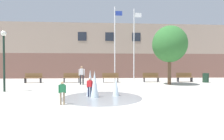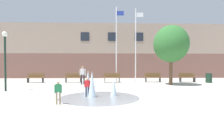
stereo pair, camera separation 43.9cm
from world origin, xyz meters
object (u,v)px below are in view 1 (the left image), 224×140
(child_with_pink_shirt, at_px, (62,91))
(street_tree_near_building, at_px, (170,44))
(teen_by_trashcan, at_px, (82,74))
(park_bench_left_of_flagpoles, at_px, (72,77))
(child_in_fountain, at_px, (90,86))
(park_bench_near_trashcan, at_px, (151,77))
(park_bench_under_left_flagpole, at_px, (111,77))
(park_bench_far_left, at_px, (33,78))
(trash_can, at_px, (206,78))
(flagpole_left, at_px, (115,42))
(flagpole_right, at_px, (134,43))
(lamp_post_left_lane, at_px, (4,52))
(park_bench_far_right, at_px, (184,77))

(child_with_pink_shirt, bearing_deg, street_tree_near_building, -149.57)
(teen_by_trashcan, bearing_deg, park_bench_left_of_flagpoles, 12.40)
(child_in_fountain, bearing_deg, park_bench_near_trashcan, 74.66)
(park_bench_under_left_flagpole, bearing_deg, child_with_pink_shirt, -104.99)
(park_bench_far_left, xyz_separation_m, park_bench_under_left_flagpole, (7.32, -0.02, 0.00))
(park_bench_left_of_flagpoles, distance_m, child_in_fountain, 8.27)
(park_bench_near_trashcan, distance_m, teen_by_trashcan, 6.94)
(street_tree_near_building, bearing_deg, park_bench_far_left, 168.85)
(child_in_fountain, relative_size, street_tree_near_building, 0.20)
(trash_can, bearing_deg, park_bench_far_left, 177.49)
(flagpole_left, bearing_deg, child_in_fountain, -103.68)
(park_bench_far_left, distance_m, flagpole_left, 8.58)
(child_in_fountain, bearing_deg, flagpole_right, 84.31)
(park_bench_near_trashcan, distance_m, child_with_pink_shirt, 11.78)
(park_bench_left_of_flagpoles, xyz_separation_m, flagpole_left, (4.25, 0.40, 3.50))
(teen_by_trashcan, relative_size, child_with_pink_shirt, 1.61)
(park_bench_far_left, relative_size, teen_by_trashcan, 1.01)
(lamp_post_left_lane, bearing_deg, park_bench_left_of_flagpoles, 61.22)
(lamp_post_left_lane, bearing_deg, street_tree_near_building, 15.35)
(park_bench_under_left_flagpole, xyz_separation_m, flagpole_left, (0.49, 0.58, 3.50))
(lamp_post_left_lane, bearing_deg, flagpole_right, 33.51)
(teen_by_trashcan, height_order, lamp_post_left_lane, lamp_post_left_lane)
(park_bench_near_trashcan, relative_size, park_bench_far_right, 1.00)
(child_in_fountain, distance_m, trash_can, 12.85)
(park_bench_far_right, bearing_deg, flagpole_left, 175.64)
(park_bench_under_left_flagpole, relative_size, park_bench_far_right, 1.00)
(park_bench_near_trashcan, relative_size, child_in_fountain, 1.62)
(flagpole_right, bearing_deg, park_bench_left_of_flagpoles, -176.33)
(teen_by_trashcan, height_order, flagpole_left, flagpole_left)
(child_in_fountain, bearing_deg, lamp_post_left_lane, 178.13)
(park_bench_far_left, bearing_deg, park_bench_left_of_flagpoles, 2.67)
(park_bench_under_left_flagpole, xyz_separation_m, park_bench_far_right, (7.43, 0.05, 0.00))
(park_bench_far_right, height_order, child_with_pink_shirt, child_with_pink_shirt)
(child_in_fountain, bearing_deg, street_tree_near_building, 59.76)
(park_bench_near_trashcan, xyz_separation_m, child_with_pink_shirt, (-6.61, -9.76, 0.10))
(park_bench_under_left_flagpole, xyz_separation_m, street_tree_near_building, (4.89, -2.38, 2.97))
(park_bench_far_right, relative_size, child_in_fountain, 1.62)
(park_bench_far_right, height_order, teen_by_trashcan, teen_by_trashcan)
(teen_by_trashcan, relative_size, flagpole_left, 0.21)
(park_bench_left_of_flagpoles, xyz_separation_m, street_tree_near_building, (8.65, -2.57, 2.97))
(teen_by_trashcan, bearing_deg, flagpole_left, -68.14)
(park_bench_under_left_flagpole, distance_m, flagpole_left, 3.59)
(flagpole_left, relative_size, trash_can, 8.31)
(park_bench_left_of_flagpoles, xyz_separation_m, park_bench_far_right, (11.19, -0.13, 0.00))
(flagpole_right, xyz_separation_m, trash_can, (6.74, -1.29, -3.46))
(park_bench_far_left, distance_m, lamp_post_left_lane, 6.01)
(flagpole_left, bearing_deg, child_with_pink_shirt, -106.71)
(teen_by_trashcan, relative_size, trash_can, 1.77)
(park_bench_left_of_flagpoles, distance_m, street_tree_near_building, 9.50)
(child_in_fountain, distance_m, street_tree_near_building, 8.88)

